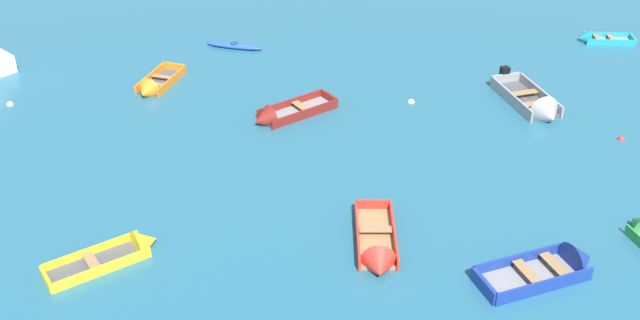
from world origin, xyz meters
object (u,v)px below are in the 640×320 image
(rowboat_red_near_camera, at_px, (376,253))
(rowboat_turquoise_back_row_right, at_px, (592,39))
(rowboat_grey_cluster_outer, at_px, (534,106))
(mooring_buoy_far_field, at_px, (409,102))
(rowboat_yellow_midfield_right, at_px, (124,251))
(mooring_buoy_trailing, at_px, (8,105))
(rowboat_deep_blue_far_left, at_px, (557,266))
(mooring_buoy_midfield, at_px, (619,139))
(rowboat_orange_center, at_px, (150,87))
(kayak_blue_outer_right, at_px, (232,46))
(rowboat_maroon_outer_left, at_px, (276,116))

(rowboat_red_near_camera, bearing_deg, rowboat_turquoise_back_row_right, 54.64)
(rowboat_grey_cluster_outer, distance_m, mooring_buoy_far_field, 5.46)
(rowboat_turquoise_back_row_right, relative_size, rowboat_yellow_midfield_right, 0.81)
(rowboat_red_near_camera, xyz_separation_m, mooring_buoy_trailing, (-15.68, 10.63, -0.19))
(rowboat_grey_cluster_outer, relative_size, rowboat_deep_blue_far_left, 1.10)
(rowboat_grey_cluster_outer, xyz_separation_m, mooring_buoy_midfield, (2.89, -2.42, -0.24))
(rowboat_orange_center, bearing_deg, rowboat_yellow_midfield_right, -83.08)
(rowboat_turquoise_back_row_right, distance_m, rowboat_grey_cluster_outer, 9.32)
(rowboat_grey_cluster_outer, distance_m, mooring_buoy_trailing, 23.31)
(rowboat_orange_center, bearing_deg, mooring_buoy_trailing, -166.98)
(kayak_blue_outer_right, distance_m, rowboat_deep_blue_far_left, 21.26)
(rowboat_red_near_camera, xyz_separation_m, mooring_buoy_far_field, (2.24, 10.88, -0.19))
(mooring_buoy_midfield, bearing_deg, rowboat_deep_blue_far_left, -120.62)
(rowboat_grey_cluster_outer, height_order, mooring_buoy_midfield, rowboat_grey_cluster_outer)
(rowboat_grey_cluster_outer, xyz_separation_m, rowboat_deep_blue_far_left, (-1.98, -10.65, -0.03))
(rowboat_red_near_camera, bearing_deg, kayak_blue_outer_right, 110.34)
(rowboat_red_near_camera, bearing_deg, rowboat_orange_center, 128.48)
(mooring_buoy_midfield, relative_size, mooring_buoy_trailing, 0.94)
(rowboat_maroon_outer_left, relative_size, mooring_buoy_trailing, 12.80)
(kayak_blue_outer_right, bearing_deg, mooring_buoy_far_field, -35.46)
(mooring_buoy_far_field, bearing_deg, rowboat_deep_blue_far_left, -73.54)
(kayak_blue_outer_right, distance_m, rowboat_grey_cluster_outer, 15.55)
(rowboat_turquoise_back_row_right, xyz_separation_m, rowboat_yellow_midfield_right, (-20.79, -17.66, 0.01))
(rowboat_turquoise_back_row_right, height_order, rowboat_yellow_midfield_right, rowboat_yellow_midfield_right)
(rowboat_turquoise_back_row_right, relative_size, mooring_buoy_trailing, 9.70)
(rowboat_turquoise_back_row_right, xyz_separation_m, rowboat_orange_center, (-22.23, -5.80, 0.03))
(rowboat_maroon_outer_left, distance_m, mooring_buoy_trailing, 12.12)
(mooring_buoy_far_field, bearing_deg, rowboat_red_near_camera, -101.65)
(rowboat_maroon_outer_left, relative_size, rowboat_grey_cluster_outer, 0.84)
(rowboat_maroon_outer_left, bearing_deg, mooring_buoy_midfield, -6.78)
(mooring_buoy_far_field, bearing_deg, rowboat_turquoise_back_row_right, 33.76)
(rowboat_orange_center, bearing_deg, rowboat_deep_blue_far_left, -39.82)
(kayak_blue_outer_right, bearing_deg, rowboat_maroon_outer_left, -70.97)
(rowboat_maroon_outer_left, bearing_deg, rowboat_turquoise_back_row_right, 27.77)
(rowboat_orange_center, height_order, mooring_buoy_midfield, rowboat_orange_center)
(rowboat_turquoise_back_row_right, height_order, rowboat_deep_blue_far_left, rowboat_deep_blue_far_left)
(rowboat_red_near_camera, height_order, rowboat_yellow_midfield_right, rowboat_red_near_camera)
(mooring_buoy_trailing, bearing_deg, mooring_buoy_far_field, 0.79)
(mooring_buoy_midfield, bearing_deg, mooring_buoy_far_field, 158.27)
(rowboat_deep_blue_far_left, xyz_separation_m, mooring_buoy_trailing, (-21.32, 11.28, -0.21))
(rowboat_yellow_midfield_right, distance_m, rowboat_deep_blue_far_left, 13.80)
(mooring_buoy_midfield, height_order, mooring_buoy_trailing, mooring_buoy_trailing)
(rowboat_turquoise_back_row_right, distance_m, mooring_buoy_midfield, 10.48)
(mooring_buoy_far_field, bearing_deg, mooring_buoy_midfield, -21.73)
(rowboat_maroon_outer_left, distance_m, mooring_buoy_midfield, 14.25)
(rowboat_deep_blue_far_left, bearing_deg, rowboat_orange_center, 140.18)
(rowboat_turquoise_back_row_right, distance_m, rowboat_yellow_midfield_right, 27.28)
(rowboat_maroon_outer_left, distance_m, rowboat_yellow_midfield_right, 10.13)
(kayak_blue_outer_right, distance_m, mooring_buoy_far_field, 10.47)
(rowboat_yellow_midfield_right, bearing_deg, mooring_buoy_far_field, 45.86)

